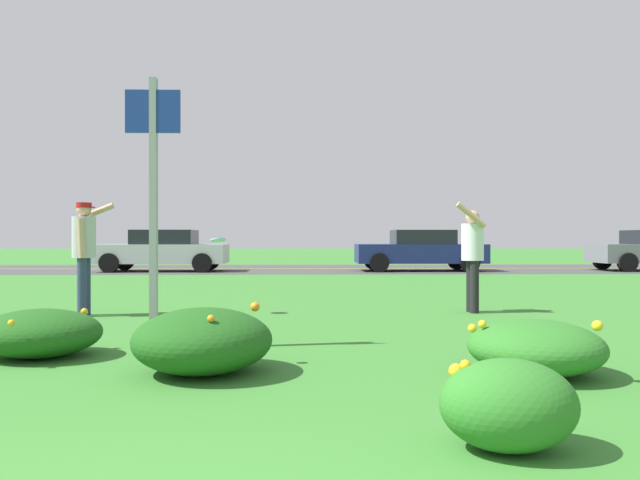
% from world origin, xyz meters
% --- Properties ---
extents(ground_plane, '(120.00, 120.00, 0.00)m').
position_xyz_m(ground_plane, '(0.00, 10.98, 0.00)').
color(ground_plane, '#387A2D').
extents(highway_strip, '(120.00, 7.21, 0.01)m').
position_xyz_m(highway_strip, '(0.00, 21.96, 0.00)').
color(highway_strip, '#424244').
rests_on(highway_strip, ground).
extents(highway_center_stripe, '(120.00, 0.16, 0.00)m').
position_xyz_m(highway_center_stripe, '(0.00, 21.96, 0.01)').
color(highway_center_stripe, yellow).
rests_on(highway_center_stripe, ground).
extents(daylily_clump_front_center, '(0.74, 0.60, 0.49)m').
position_xyz_m(daylily_clump_front_center, '(1.87, 2.03, 0.25)').
color(daylily_clump_front_center, '#2D7526').
rests_on(daylily_clump_front_center, ground).
extents(daylily_clump_mid_left, '(1.18, 1.10, 0.46)m').
position_xyz_m(daylily_clump_mid_left, '(-1.77, 4.74, 0.23)').
color(daylily_clump_mid_left, '#1E5619').
rests_on(daylily_clump_mid_left, ground).
extents(daylily_clump_front_right, '(1.13, 1.15, 0.50)m').
position_xyz_m(daylily_clump_front_right, '(2.72, 3.86, 0.23)').
color(daylily_clump_front_right, '#2D7526').
rests_on(daylily_clump_front_right, ground).
extents(daylily_clump_near_camera, '(1.18, 1.20, 0.57)m').
position_xyz_m(daylily_clump_near_camera, '(-0.08, 3.98, 0.28)').
color(daylily_clump_near_camera, '#1E5619').
rests_on(daylily_clump_near_camera, ground).
extents(sign_post_near_path, '(0.56, 0.10, 2.80)m').
position_xyz_m(sign_post_near_path, '(-0.77, 5.11, 1.69)').
color(sign_post_near_path, '#93969B').
rests_on(sign_post_near_path, ground).
extents(person_thrower_red_cap_gray_shirt, '(0.57, 0.50, 1.69)m').
position_xyz_m(person_thrower_red_cap_gray_shirt, '(-2.46, 7.91, 1.03)').
color(person_thrower_red_cap_gray_shirt, '#B2B2B7').
rests_on(person_thrower_red_cap_gray_shirt, ground).
extents(person_catcher_white_shirt, '(0.49, 0.50, 1.70)m').
position_xyz_m(person_catcher_white_shirt, '(3.39, 8.17, 0.95)').
color(person_catcher_white_shirt, silver).
rests_on(person_catcher_white_shirt, ground).
extents(frisbee_pale_blue, '(0.25, 0.24, 0.09)m').
position_xyz_m(frisbee_pale_blue, '(-0.51, 8.03, 1.12)').
color(frisbee_pale_blue, '#ADD6E5').
extents(car_navy_center_left, '(4.50, 2.00, 1.45)m').
position_xyz_m(car_navy_center_left, '(4.93, 20.34, 0.74)').
color(car_navy_center_left, navy).
rests_on(car_navy_center_left, ground).
extents(car_silver_center_right, '(4.50, 2.00, 1.45)m').
position_xyz_m(car_silver_center_right, '(-4.15, 20.34, 0.74)').
color(car_silver_center_right, '#B7BABF').
rests_on(car_silver_center_right, ground).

